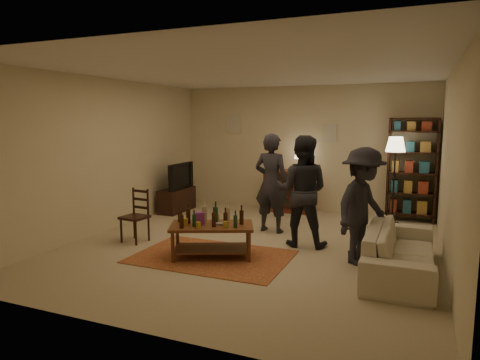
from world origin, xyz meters
The scene contains 13 objects.
floor centered at (0.00, 0.00, 0.00)m, with size 6.00×6.00×0.00m, color #C6B793.
room_shell centered at (-0.65, 2.98, 1.81)m, with size 6.00×6.00×6.00m.
rug centered at (-0.34, -0.74, 0.01)m, with size 2.20×1.50×0.01m, color maroon.
coffee_table centered at (-0.35, -0.74, 0.42)m, with size 1.33×1.06×0.82m.
dining_chair centered at (-1.84, -0.46, 0.46)m, with size 0.42×0.42×0.88m.
tv_stand centered at (-2.44, 1.80, 0.38)m, with size 0.40×1.00×1.06m.
dresser centered at (-0.19, 2.71, 0.48)m, with size 1.00×0.50×1.36m.
bookshelf centered at (2.25, 2.78, 1.03)m, with size 0.90×0.34×2.02m.
floor_lamp centered at (1.95, 2.36, 1.41)m, with size 0.36×0.36×1.66m.
sofa centered at (2.20, -0.40, 0.30)m, with size 2.08×0.81×0.61m, color beige.
person_left centered at (-0.01, 0.96, 0.87)m, with size 0.64×0.42×1.75m, color #27262E.
person_right centered at (0.70, 0.34, 0.87)m, with size 0.85×0.66×1.74m, color #222429.
person_by_sofa centered at (1.68, -0.19, 0.80)m, with size 1.04×0.60×1.61m, color #222229.
Camera 1 is at (2.34, -6.11, 1.97)m, focal length 32.00 mm.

